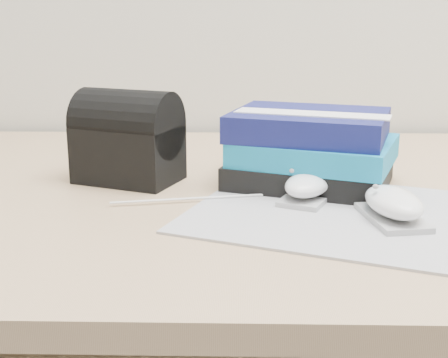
{
  "coord_description": "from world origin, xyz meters",
  "views": [
    {
      "loc": [
        -0.08,
        0.73,
        0.97
      ],
      "look_at": [
        -0.1,
        1.47,
        0.77
      ],
      "focal_mm": 50.0,
      "sensor_mm": 36.0,
      "label": 1
    }
  ],
  "objects_px": {
    "desk": "(288,316)",
    "pouch": "(128,137)",
    "mouse_rear": "(308,186)",
    "book_stack": "(311,150)",
    "mouse_front": "(393,205)"
  },
  "relations": [
    {
      "from": "desk",
      "to": "pouch",
      "type": "relative_size",
      "value": 9.65
    },
    {
      "from": "mouse_rear",
      "to": "pouch",
      "type": "bearing_deg",
      "value": 158.79
    },
    {
      "from": "mouse_rear",
      "to": "book_stack",
      "type": "xyz_separation_m",
      "value": [
        0.01,
        0.08,
        0.03
      ]
    },
    {
      "from": "pouch",
      "to": "book_stack",
      "type": "bearing_deg",
      "value": -3.93
    },
    {
      "from": "desk",
      "to": "mouse_front",
      "type": "distance_m",
      "value": 0.35
    },
    {
      "from": "mouse_front",
      "to": "pouch",
      "type": "bearing_deg",
      "value": 152.4
    },
    {
      "from": "mouse_rear",
      "to": "pouch",
      "type": "height_order",
      "value": "pouch"
    },
    {
      "from": "desk",
      "to": "pouch",
      "type": "distance_m",
      "value": 0.39
    },
    {
      "from": "mouse_front",
      "to": "book_stack",
      "type": "relative_size",
      "value": 0.43
    },
    {
      "from": "mouse_front",
      "to": "pouch",
      "type": "xyz_separation_m",
      "value": [
        -0.34,
        0.18,
        0.04
      ]
    },
    {
      "from": "mouse_front",
      "to": "book_stack",
      "type": "xyz_separation_m",
      "value": [
        -0.08,
        0.16,
        0.03
      ]
    },
    {
      "from": "pouch",
      "to": "mouse_rear",
      "type": "bearing_deg",
      "value": -21.21
    },
    {
      "from": "pouch",
      "to": "desk",
      "type": "bearing_deg",
      "value": 8.55
    },
    {
      "from": "mouse_front",
      "to": "book_stack",
      "type": "distance_m",
      "value": 0.18
    },
    {
      "from": "pouch",
      "to": "mouse_front",
      "type": "bearing_deg",
      "value": -27.6
    }
  ]
}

